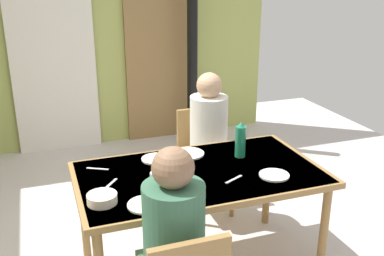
% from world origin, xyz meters
% --- Properties ---
extents(wall_back, '(4.49, 0.10, 2.81)m').
position_xyz_m(wall_back, '(0.00, 2.72, 1.41)').
color(wall_back, '#A7B45C').
rests_on(wall_back, ground_plane).
extents(door_wooden, '(0.80, 0.05, 2.00)m').
position_xyz_m(door_wooden, '(0.91, 2.64, 1.00)').
color(door_wooden, olive).
rests_on(door_wooden, ground_plane).
extents(stove_pipe_column, '(0.12, 0.12, 2.81)m').
position_xyz_m(stove_pipe_column, '(1.23, 2.37, 1.41)').
color(stove_pipe_column, black).
rests_on(stove_pipe_column, ground_plane).
extents(curtain_panel, '(0.90, 0.03, 2.36)m').
position_xyz_m(curtain_panel, '(-0.28, 2.62, 1.18)').
color(curtain_panel, white).
rests_on(curtain_panel, ground_plane).
extents(dining_table, '(1.58, 0.89, 0.74)m').
position_xyz_m(dining_table, '(0.44, 0.02, 0.67)').
color(dining_table, olive).
rests_on(dining_table, ground_plane).
extents(chair_far_diner, '(0.40, 0.40, 0.87)m').
position_xyz_m(chair_far_diner, '(0.77, 0.82, 0.50)').
color(chair_far_diner, olive).
rests_on(chair_far_diner, ground_plane).
extents(person_near_diner, '(0.30, 0.37, 0.77)m').
position_xyz_m(person_near_diner, '(0.06, -0.64, 0.78)').
color(person_near_diner, '#3F6544').
rests_on(person_near_diner, ground_plane).
extents(person_far_diner, '(0.30, 0.37, 0.77)m').
position_xyz_m(person_far_diner, '(0.77, 0.69, 0.78)').
color(person_far_diner, white).
rests_on(person_far_diner, ground_plane).
extents(water_bottle_green_near, '(0.07, 0.07, 0.26)m').
position_xyz_m(water_bottle_green_near, '(0.80, 0.17, 0.86)').
color(water_bottle_green_near, '#1D7951').
rests_on(water_bottle_green_near, dining_table).
extents(serving_bowl_center, '(0.17, 0.17, 0.05)m').
position_xyz_m(serving_bowl_center, '(-0.21, -0.17, 0.76)').
color(serving_bowl_center, '#F2DDC7').
rests_on(serving_bowl_center, dining_table).
extents(dinner_plate_near_left, '(0.19, 0.19, 0.01)m').
position_xyz_m(dinner_plate_near_left, '(0.87, -0.19, 0.74)').
color(dinner_plate_near_left, white).
rests_on(dinner_plate_near_left, dining_table).
extents(dinner_plate_near_right, '(0.21, 0.21, 0.01)m').
position_xyz_m(dinner_plate_near_right, '(0.01, -0.28, 0.74)').
color(dinner_plate_near_right, white).
rests_on(dinner_plate_near_right, dining_table).
extents(dinner_plate_far_center, '(0.20, 0.20, 0.01)m').
position_xyz_m(dinner_plate_far_center, '(0.23, 0.31, 0.74)').
color(dinner_plate_far_center, white).
rests_on(dinner_plate_far_center, dining_table).
extents(dinner_plate_far_side, '(0.22, 0.22, 0.01)m').
position_xyz_m(dinner_plate_far_side, '(0.47, 0.32, 0.74)').
color(dinner_plate_far_side, white).
rests_on(dinner_plate_far_side, dining_table).
extents(drinking_glass_by_near_diner, '(0.06, 0.06, 0.10)m').
position_xyz_m(drinking_glass_by_near_diner, '(0.12, -0.09, 0.79)').
color(drinking_glass_by_near_diner, silver).
rests_on(drinking_glass_by_near_diner, dining_table).
extents(cutlery_knife_near, '(0.14, 0.08, 0.00)m').
position_xyz_m(cutlery_knife_near, '(0.61, -0.15, 0.74)').
color(cutlery_knife_near, silver).
rests_on(cutlery_knife_near, dining_table).
extents(cutlery_fork_near, '(0.11, 0.13, 0.00)m').
position_xyz_m(cutlery_fork_near, '(-0.13, 0.04, 0.74)').
color(cutlery_fork_near, silver).
rests_on(cutlery_fork_near, dining_table).
extents(cutlery_knife_far, '(0.14, 0.09, 0.00)m').
position_xyz_m(cutlery_knife_far, '(-0.17, 0.29, 0.74)').
color(cutlery_knife_far, silver).
rests_on(cutlery_knife_far, dining_table).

